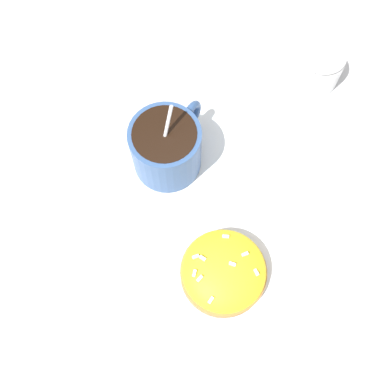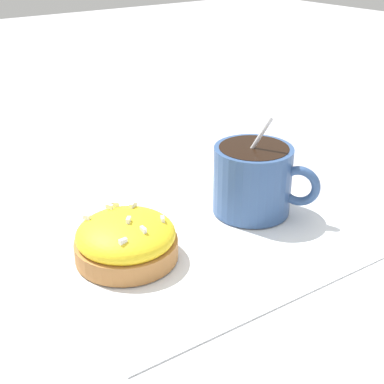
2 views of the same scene
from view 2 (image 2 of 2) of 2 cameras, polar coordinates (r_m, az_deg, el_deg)
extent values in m
plane|color=#B2B2B7|center=(0.53, 0.23, -4.50)|extent=(3.00, 3.00, 0.00)
cube|color=white|center=(0.53, 0.23, -4.36)|extent=(0.30, 0.28, 0.00)
cylinder|color=#335184|center=(0.56, 6.61, 1.23)|extent=(0.08, 0.08, 0.07)
cylinder|color=black|center=(0.55, 6.77, 4.06)|extent=(0.07, 0.07, 0.01)
torus|color=#335184|center=(0.55, 11.34, 0.63)|extent=(0.03, 0.04, 0.04)
ellipsoid|color=silver|center=(0.57, 8.65, -1.38)|extent=(0.03, 0.03, 0.01)
cylinder|color=silver|center=(0.55, 5.65, 3.45)|extent=(0.03, 0.04, 0.10)
cylinder|color=#B2753D|center=(0.49, -7.16, -5.83)|extent=(0.09, 0.09, 0.02)
ellipsoid|color=yellow|center=(0.49, -7.26, -4.34)|extent=(0.09, 0.09, 0.03)
cube|color=white|center=(0.49, -11.16, -2.64)|extent=(0.01, 0.01, 0.00)
cube|color=white|center=(0.46, -5.22, -4.02)|extent=(0.00, 0.01, 0.00)
cube|color=white|center=(0.50, -6.23, -1.21)|extent=(0.00, 0.01, 0.00)
cube|color=white|center=(0.50, -8.80, -1.53)|extent=(0.01, 0.01, 0.00)
cube|color=white|center=(0.50, -6.39, -1.40)|extent=(0.01, 0.01, 0.00)
cube|color=white|center=(0.47, -6.79, -2.98)|extent=(0.01, 0.01, 0.00)
cube|color=white|center=(0.48, -3.16, -2.89)|extent=(0.01, 0.01, 0.00)
cube|color=white|center=(0.45, -7.37, -5.23)|extent=(0.01, 0.00, 0.00)
cube|color=white|center=(0.50, -8.20, -1.29)|extent=(0.01, 0.01, 0.00)
camera|label=1|loc=(0.51, -29.88, 50.42)|focal=42.00mm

